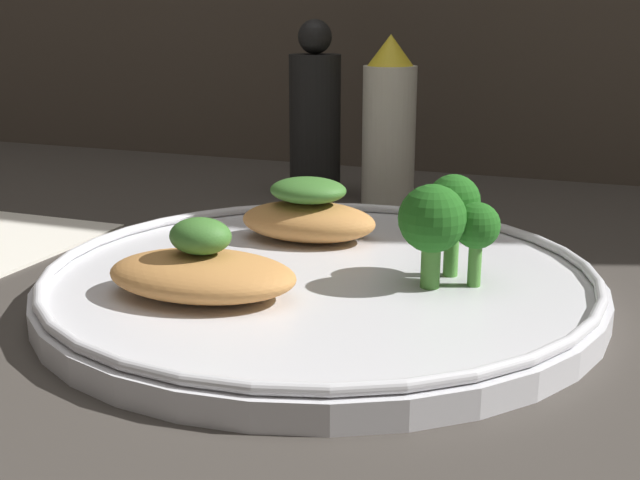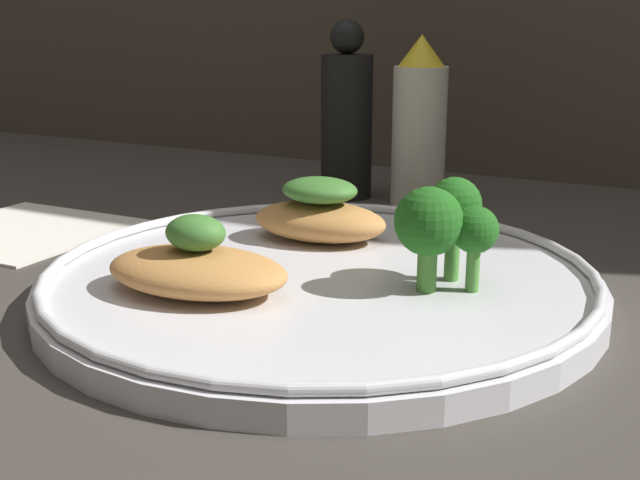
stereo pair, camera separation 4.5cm
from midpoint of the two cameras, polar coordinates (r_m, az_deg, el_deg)
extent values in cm
cube|color=#3D3833|center=(46.14, 2.80, -4.70)|extent=(180.00, 180.00, 1.00)
cylinder|color=silver|center=(45.73, 2.82, -3.30)|extent=(31.61, 31.61, 1.40)
torus|color=silver|center=(45.41, 2.83, -2.10)|extent=(31.01, 31.01, 0.60)
ellipsoid|color=#BC7F42|center=(42.43, -5.75, -2.27)|extent=(10.71, 7.34, 2.29)
ellipsoid|color=#3D752D|center=(41.82, -5.83, 0.48)|extent=(3.53, 2.95, 1.92)
ellipsoid|color=#BC7F42|center=(51.97, 2.45, 1.31)|extent=(9.29, 6.07, 2.50)
ellipsoid|color=#3D752D|center=(51.49, 2.47, 3.54)|extent=(5.29, 4.38, 1.63)
cylinder|color=#4C8E38|center=(43.54, 13.74, -2.03)|extent=(0.72, 0.72, 2.51)
sphere|color=#1E5B19|center=(42.95, 13.93, 0.68)|extent=(2.51, 2.51, 2.51)
cylinder|color=#4C8E38|center=(44.98, 12.23, -0.85)|extent=(0.83, 0.83, 3.27)
sphere|color=#1E5B19|center=(44.31, 12.43, 2.46)|extent=(2.97, 2.97, 2.97)
cylinder|color=#4C8E38|center=(43.30, 10.71, -1.91)|extent=(1.05, 1.05, 2.55)
sphere|color=#1E5B19|center=(42.61, 10.89, 1.36)|extent=(3.65, 3.65, 3.65)
cylinder|color=silver|center=(67.90, 8.95, 7.24)|extent=(4.48, 4.48, 11.51)
cone|color=yellow|center=(67.24, 9.21, 13.17)|extent=(3.81, 3.81, 2.53)
cylinder|color=black|center=(70.18, 3.75, 8.01)|extent=(4.45, 4.45, 12.31)
sphere|color=black|center=(69.56, 3.86, 14.23)|extent=(2.89, 2.89, 2.89)
cube|color=silver|center=(62.59, -18.60, 0.68)|extent=(13.38, 13.38, 0.40)
camera|label=1|loc=(0.02, -87.14, 0.81)|focal=45.00mm
camera|label=2|loc=(0.02, 92.86, -0.81)|focal=45.00mm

